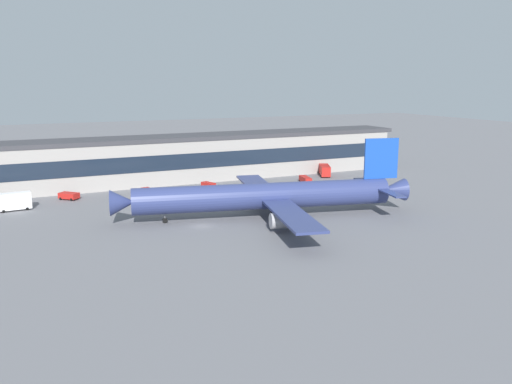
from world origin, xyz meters
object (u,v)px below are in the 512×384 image
at_px(fuel_truck, 325,170).
at_px(pushback_tractor, 69,196).
at_px(baggage_tug, 147,191).
at_px(airliner, 268,196).
at_px(belt_loader, 305,179).
at_px(follow_me_car, 209,185).
at_px(catering_truck, 15,201).

distance_m(fuel_truck, pushback_tractor, 77.02).
relative_size(baggage_tug, pushback_tractor, 0.74).
xyz_separation_m(airliner, pushback_tractor, (-37.49, 37.50, -3.79)).
xyz_separation_m(belt_loader, follow_me_car, (-28.68, 3.84, -0.06)).
relative_size(fuel_truck, pushback_tractor, 1.67).
height_order(baggage_tug, follow_me_car, same).
xyz_separation_m(follow_me_car, catering_truck, (-49.21, -4.43, 1.20)).
xyz_separation_m(belt_loader, catering_truck, (-77.89, -0.59, 1.14)).
xyz_separation_m(airliner, belt_loader, (27.77, 31.26, -3.69)).
height_order(follow_me_car, pushback_tractor, follow_me_car).
bearing_deg(airliner, baggage_tug, 118.06).
bearing_deg(catering_truck, follow_me_car, 5.15).
bearing_deg(airliner, fuel_truck, 44.76).
distance_m(fuel_truck, belt_loader, 14.18).
distance_m(fuel_truck, baggage_tug, 58.01).
bearing_deg(catering_truck, airliner, -31.47).
height_order(belt_loader, baggage_tug, belt_loader).
bearing_deg(fuel_truck, follow_me_car, -174.25).
height_order(baggage_tug, pushback_tractor, baggage_tug).
bearing_deg(catering_truck, baggage_tug, 6.50).
relative_size(baggage_tug, catering_truck, 0.53).
distance_m(airliner, baggage_tug, 39.06).
bearing_deg(baggage_tug, follow_me_car, 2.65).
bearing_deg(belt_loader, airliner, -131.61).
bearing_deg(baggage_tug, airliner, -61.94).
height_order(fuel_truck, pushback_tractor, fuel_truck).
distance_m(follow_me_car, pushback_tractor, 36.65).
relative_size(fuel_truck, belt_loader, 1.32).
bearing_deg(follow_me_car, airliner, -88.51).
bearing_deg(catering_truck, belt_loader, 0.43).
distance_m(airliner, follow_me_car, 35.32).
bearing_deg(fuel_truck, belt_loader, -146.03).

